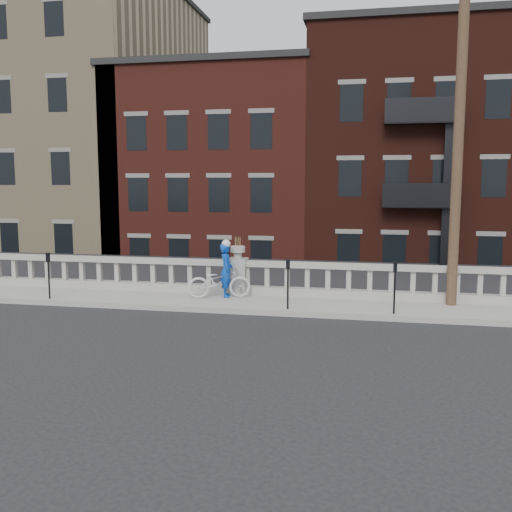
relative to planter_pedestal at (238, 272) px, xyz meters
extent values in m
plane|color=black|center=(0.00, -3.95, -0.83)|extent=(120.00, 120.00, 0.00)
cube|color=gray|center=(0.00, -0.95, -0.76)|extent=(32.00, 2.20, 0.15)
cube|color=gray|center=(0.00, 0.00, -0.56)|extent=(28.00, 0.34, 0.25)
cube|color=gray|center=(0.00, 0.00, 0.27)|extent=(28.00, 0.34, 0.16)
cube|color=gray|center=(0.00, 0.00, -0.13)|extent=(0.55, 0.55, 1.10)
cylinder|color=gray|center=(0.00, 0.00, 0.52)|extent=(0.24, 0.24, 0.20)
cylinder|color=gray|center=(0.00, 0.00, 0.70)|extent=(0.44, 0.44, 0.18)
cube|color=#605E59|center=(0.00, 0.35, -3.26)|extent=(36.00, 0.50, 5.15)
cube|color=black|center=(0.00, 22.00, -6.08)|extent=(80.00, 44.00, 0.50)
cube|color=#595651|center=(-2.00, 4.50, -3.83)|extent=(16.00, 7.00, 4.00)
cube|color=tan|center=(-17.00, 17.00, 4.17)|extent=(18.00, 16.00, 20.00)
cube|color=#4F1D16|center=(-4.00, 16.00, 1.17)|extent=(10.00, 14.00, 14.00)
cube|color=black|center=(-4.00, 16.00, 8.32)|extent=(10.30, 14.30, 0.30)
cube|color=#33130E|center=(6.00, 16.00, 1.92)|extent=(10.00, 14.00, 15.50)
cube|color=black|center=(6.00, 16.00, 9.82)|extent=(10.30, 14.30, 0.30)
cylinder|color=#422D1E|center=(6.20, -0.35, 4.32)|extent=(0.28, 0.28, 10.00)
cylinder|color=black|center=(-5.27, -1.80, -0.13)|extent=(0.05, 0.05, 1.10)
cube|color=black|center=(-5.27, -1.80, 0.55)|extent=(0.10, 0.08, 0.26)
cube|color=black|center=(-5.27, -1.85, 0.59)|extent=(0.06, 0.01, 0.08)
cylinder|color=black|center=(1.80, -1.80, -0.13)|extent=(0.05, 0.05, 1.10)
cube|color=black|center=(1.80, -1.80, 0.55)|extent=(0.10, 0.08, 0.26)
cube|color=black|center=(1.80, -1.85, 0.59)|extent=(0.06, 0.01, 0.08)
cylinder|color=black|center=(4.59, -1.80, -0.13)|extent=(0.05, 0.05, 1.10)
cube|color=black|center=(4.59, -1.80, 0.55)|extent=(0.10, 0.08, 0.26)
cube|color=black|center=(4.59, -1.85, 0.59)|extent=(0.06, 0.01, 0.08)
imported|color=silver|center=(-0.41, -0.66, -0.19)|extent=(1.96, 1.20, 0.97)
imported|color=#0B3FAD|center=(-0.24, -0.50, 0.12)|extent=(0.53, 0.67, 1.61)
camera|label=1|loc=(3.92, -16.74, 2.75)|focal=40.00mm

